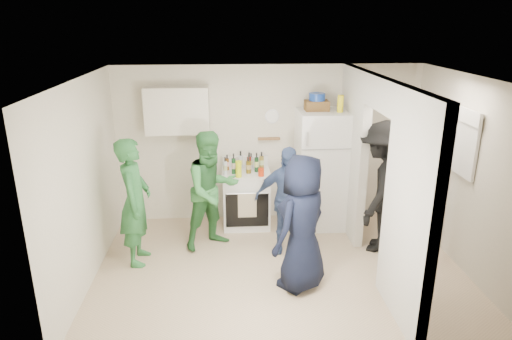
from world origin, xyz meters
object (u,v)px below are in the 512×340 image
Objects in this scene: yellow_cup_stack_top at (340,104)px; person_denim at (287,200)px; fridge at (321,169)px; person_green_left at (135,202)px; blue_bowl at (317,97)px; person_nook at (381,187)px; stove at (246,199)px; wicker_basket at (317,105)px; person_green_center at (212,190)px; person_navy at (302,223)px.

yellow_cup_stack_top is 1.65m from person_denim.
person_green_left is at bearing -159.45° from fridge.
blue_bowl is (-0.10, 0.05, 1.13)m from fridge.
blue_bowl is 0.13× the size of person_nook.
stove is 0.52× the size of person_green_left.
wicker_basket is 0.20× the size of person_green_center.
wicker_basket reaches higher than person_denim.
stove is 1.07m from person_denim.
person_denim reaches higher than stove.
person_nook is (0.44, -0.76, -1.04)m from yellow_cup_stack_top.
fridge is 7.68× the size of blue_bowl.
person_navy is (-0.49, -1.82, -1.20)m from blue_bowl.
fridge is at bearing -10.64° from person_green_center.
person_denim is at bearing -84.32° from person_green_left.
stove is 0.58× the size of person_denim.
wicker_basket reaches higher than person_nook.
blue_bowl is (0.00, 0.00, 0.13)m from wicker_basket.
stove is 0.92m from person_green_center.
person_green_left reaches higher than person_navy.
wicker_basket is 1.55m from person_denim.
person_denim is (-0.86, -0.74, -1.20)m from yellow_cup_stack_top.
yellow_cup_stack_top is 1.36m from person_nook.
fridge is 1.08× the size of person_green_center.
fridge is 1.00m from wicker_basket.
yellow_cup_stack_top is 0.15× the size of person_green_center.
person_navy reaches higher than stove.
fridge reaches higher than stove.
person_green_left is 1.13× the size of person_denim.
fridge is 1.09× the size of person_navy.
person_nook reaches higher than person_denim.
yellow_cup_stack_top is at bearing -160.69° from person_navy.
person_navy is (0.58, -1.80, 0.40)m from stove.
fridge reaches higher than person_denim.
person_navy is (1.09, -1.15, -0.01)m from person_green_center.
stove is 0.49× the size of fridge.
fridge is 1.09m from person_nook.
stove is at bearing 178.53° from fridge.
person_navy is 0.91× the size of person_nook.
fridge is 1.86m from person_navy.
blue_bowl reaches higher than person_navy.
blue_bowl is at bearing -149.87° from person_navy.
person_nook is (0.76, -0.91, -0.99)m from wicker_basket.
blue_bowl is 0.14× the size of person_green_center.
person_nook is at bearing -86.49° from person_green_left.
person_green_center is at bearing -164.63° from yellow_cup_stack_top.
person_green_left is (-2.90, -0.91, -1.10)m from yellow_cup_stack_top.
stove is 3.73× the size of blue_bowl.
wicker_basket is at bearing 0.00° from blue_bowl.
person_green_left is 1.01× the size of person_green_center.
wicker_basket is 0.36m from yellow_cup_stack_top.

